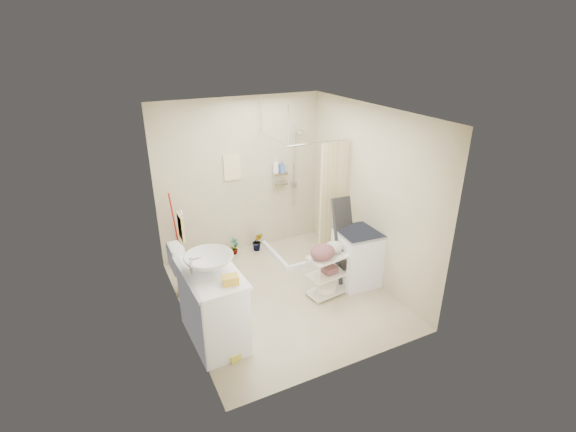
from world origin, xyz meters
name	(u,v)px	position (x,y,z in m)	size (l,w,h in m)	color
floor	(283,294)	(0.00, 0.00, 0.00)	(3.20, 3.20, 0.00)	#B8AA8A
ceiling	(282,113)	(0.00, 0.00, 2.60)	(2.80, 3.20, 0.04)	silver
wall_back	(241,178)	(0.00, 1.60, 1.30)	(2.80, 0.04, 2.60)	#C1B796
wall_front	(351,268)	(0.00, -1.60, 1.30)	(2.80, 0.04, 2.60)	#C1B796
wall_left	(177,232)	(-1.40, 0.00, 1.30)	(0.04, 3.20, 2.60)	#C1B796
wall_right	(369,195)	(1.40, 0.00, 1.30)	(0.04, 3.20, 2.60)	#C1B796
vanity	(213,305)	(-1.16, -0.47, 0.48)	(0.61, 1.08, 0.95)	white
sink	(209,263)	(-1.15, -0.44, 1.05)	(0.57, 0.57, 0.20)	silver
counter_basket	(230,280)	(-1.03, -0.81, 1.00)	(0.17, 0.14, 0.10)	gold
floor_basket	(234,355)	(-1.07, -0.93, 0.06)	(0.23, 0.18, 0.12)	yellow
toilet	(199,266)	(-1.04, 0.63, 0.40)	(0.45, 0.78, 0.80)	silver
mop	(172,229)	(-1.20, 1.53, 0.65)	(0.12, 0.12, 1.29)	#AB1506
potted_plant_a	(235,246)	(-0.23, 1.45, 0.15)	(0.16, 0.11, 0.30)	brown
potted_plant_b	(258,241)	(0.18, 1.41, 0.17)	(0.19, 0.15, 0.34)	brown
hanging_towel	(232,167)	(-0.15, 1.58, 1.50)	(0.28, 0.03, 0.42)	beige
towel_ring	(181,226)	(-1.38, -0.20, 1.47)	(0.04, 0.22, 0.34)	#FDE18D
tp_holder	(184,272)	(-1.36, 0.05, 0.72)	(0.08, 0.12, 0.14)	white
shower	(302,194)	(0.85, 1.05, 1.05)	(1.10, 1.10, 2.10)	white
shampoo_bottle_a	(276,166)	(0.59, 1.50, 1.45)	(0.10, 0.10, 0.25)	silver
shampoo_bottle_b	(282,167)	(0.71, 1.52, 1.41)	(0.08, 0.08, 0.18)	#4460A0
washing_machine	(357,257)	(1.14, -0.17, 0.42)	(0.58, 0.60, 0.84)	silver
laundry_rack	(327,272)	(0.56, -0.27, 0.38)	(0.55, 0.32, 0.75)	beige
ironing_board	(344,240)	(1.01, -0.01, 0.66)	(0.38, 0.11, 1.33)	black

